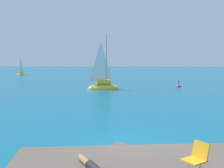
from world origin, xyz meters
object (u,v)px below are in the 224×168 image
at_px(sailboat_near, 103,86).
at_px(beach_chair, 197,156).
at_px(marker_buoy, 179,87).
at_px(sailboat_far, 21,74).

bearing_deg(sailboat_near, beach_chair, -90.91).
relative_size(sailboat_near, beach_chair, 8.29).
bearing_deg(marker_buoy, sailboat_far, 142.59).
bearing_deg(beach_chair, sailboat_near, -114.58).
distance_m(sailboat_near, beach_chair, 21.89).
distance_m(beach_chair, marker_buoy, 24.21).
relative_size(sailboat_far, marker_buoy, 3.52).
bearing_deg(beach_chair, sailboat_far, -98.59).
relative_size(beach_chair, marker_buoy, 0.71).
distance_m(sailboat_far, marker_buoy, 32.49).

